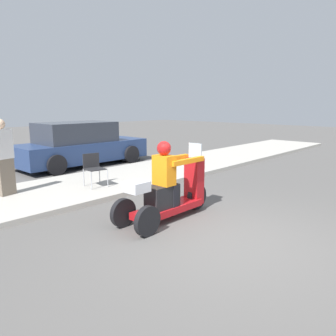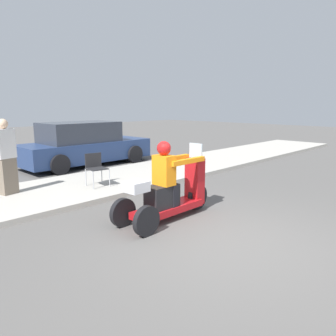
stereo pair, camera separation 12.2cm
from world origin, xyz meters
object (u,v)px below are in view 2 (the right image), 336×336
object	(u,v)px
spectator_far_back	(6,158)
folding_chair_curbside	(95,166)
motorcycle_trike	(169,191)
parked_car_lot_far	(84,145)

from	to	relation	value
spectator_far_back	folding_chair_curbside	distance (m)	2.04
spectator_far_back	folding_chair_curbside	bearing A→B (deg)	-22.78
spectator_far_back	folding_chair_curbside	world-z (taller)	spectator_far_back
motorcycle_trike	folding_chair_curbside	size ratio (longest dim) A/B	2.73
spectator_far_back	parked_car_lot_far	xyz separation A→B (m)	(3.57, 2.51, -0.22)
motorcycle_trike	spectator_far_back	xyz separation A→B (m)	(-1.59, 3.61, 0.41)
motorcycle_trike	folding_chair_curbside	distance (m)	2.85
folding_chair_curbside	spectator_far_back	bearing A→B (deg)	157.22
parked_car_lot_far	folding_chair_curbside	bearing A→B (deg)	-117.52
spectator_far_back	motorcycle_trike	bearing A→B (deg)	-66.25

